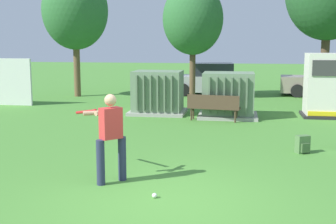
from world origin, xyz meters
TOP-DOWN VIEW (x-y plane):
  - ground_plane at (0.00, 0.00)m, footprint 96.00×96.00m
  - transformer_west at (-1.76, 9.24)m, footprint 2.10×1.70m
  - transformer_mid_west at (0.89, 8.83)m, footprint 2.10×1.70m
  - generator_enclosure at (4.36, 9.49)m, footprint 1.60×1.40m
  - park_bench at (0.41, 7.92)m, footprint 1.84×0.66m
  - batter at (-1.20, 0.93)m, footprint 1.33×1.30m
  - sports_ball at (-0.18, 0.16)m, footprint 0.09×0.09m
  - backpack at (2.84, 3.86)m, footprint 0.38×0.35m
  - tree_left at (-6.68, 13.89)m, footprint 3.19×3.19m
  - tree_center_left at (-0.96, 14.13)m, footprint 2.86×2.86m
  - parked_car_leftmost at (-0.22, 15.67)m, footprint 4.33×2.19m
  - parked_car_left_of_center at (5.50, 15.88)m, footprint 4.32×2.17m

SIDE VIEW (x-z plane):
  - ground_plane at x=0.00m, z-range 0.00..0.00m
  - sports_ball at x=-0.18m, z-range 0.00..0.09m
  - backpack at x=2.84m, z-range -0.01..0.43m
  - park_bench at x=0.41m, z-range 0.08..0.99m
  - parked_car_leftmost at x=-0.22m, z-range -0.06..1.56m
  - parked_car_left_of_center at x=5.50m, z-range -0.06..1.56m
  - transformer_west at x=-1.76m, z-range -0.02..1.60m
  - transformer_mid_west at x=0.89m, z-range -0.02..1.60m
  - batter at x=-1.20m, z-range 0.11..1.85m
  - generator_enclosure at x=4.36m, z-range -0.01..2.29m
  - tree_center_left at x=-0.96m, z-range 1.02..6.49m
  - tree_left at x=-6.68m, z-range 1.13..7.22m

